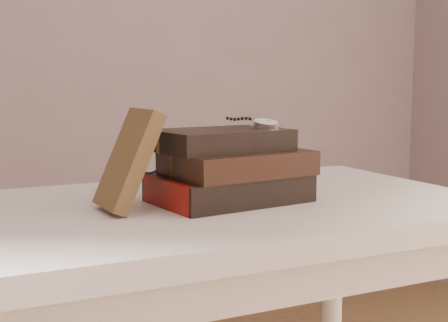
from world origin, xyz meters
name	(u,v)px	position (x,y,z in m)	size (l,w,h in m)	color
table	(214,250)	(0.00, 0.35, 0.66)	(1.00, 0.60, 0.75)	silver
book_stack	(230,168)	(0.03, 0.34, 0.81)	(0.29, 0.22, 0.13)	black
journal	(128,160)	(-0.17, 0.34, 0.84)	(0.03, 0.11, 0.18)	#3F2C18
pocket_watch	(265,123)	(0.10, 0.34, 0.89)	(0.06, 0.16, 0.02)	silver
eyeglasses	(160,159)	(-0.08, 0.41, 0.83)	(0.13, 0.14, 0.05)	silver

